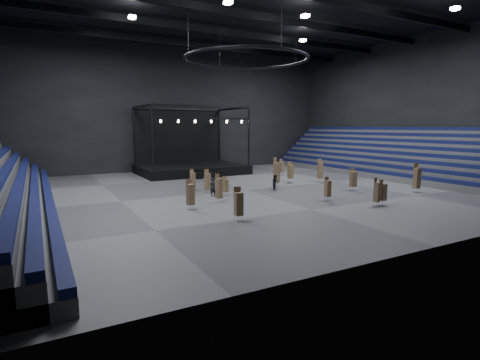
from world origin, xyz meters
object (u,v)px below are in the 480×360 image
chair_stack_1 (238,203)px  chair_stack_11 (190,194)px  chair_stack_2 (353,179)px  flight_case_right (220,174)px  chair_stack_4 (383,192)px  chair_stack_12 (417,178)px  chair_stack_3 (225,185)px  chair_stack_5 (290,171)px  chair_stack_13 (219,188)px  chair_stack_10 (320,170)px  stage (189,163)px  chair_stack_0 (377,192)px  chair_stack_9 (208,181)px  chair_stack_7 (328,188)px  flight_case_mid (211,176)px  chair_stack_8 (276,172)px  crew_member (275,182)px  chair_stack_6 (282,167)px  chair_stack_14 (193,180)px  flight_case_left (198,176)px  man_center (213,187)px

chair_stack_1 → chair_stack_11: bearing=112.7°
chair_stack_2 → flight_case_right: bearing=125.0°
chair_stack_4 → chair_stack_12: bearing=12.8°
chair_stack_3 → chair_stack_5: size_ratio=0.76×
chair_stack_12 → chair_stack_13: 19.83m
chair_stack_10 → stage: bearing=139.5°
chair_stack_0 → chair_stack_9: bearing=115.8°
chair_stack_7 → chair_stack_11: chair_stack_11 is taller
flight_case_mid → chair_stack_10: 13.07m
chair_stack_8 → chair_stack_9: 8.48m
flight_case_right → chair_stack_7: (1.73, -18.37, 0.70)m
chair_stack_1 → crew_member: (9.43, 9.53, -0.48)m
chair_stack_8 → chair_stack_10: size_ratio=1.16×
chair_stack_6 → crew_member: bearing=-126.3°
chair_stack_6 → chair_stack_14: (-14.99, -5.77, 0.01)m
chair_stack_3 → chair_stack_4: bearing=-55.2°
chair_stack_11 → crew_member: size_ratio=1.55×
chair_stack_4 → chair_stack_6: 20.36m
chair_stack_10 → chair_stack_14: bearing=-170.0°
flight_case_left → chair_stack_12: bearing=-51.7°
chair_stack_6 → chair_stack_4: bearing=-99.2°
chair_stack_9 → chair_stack_4: bearing=-55.1°
stage → chair_stack_6: (10.04, -8.22, -0.32)m
chair_stack_3 → chair_stack_5: chair_stack_5 is taller
chair_stack_7 → chair_stack_12: bearing=-4.8°
chair_stack_9 → man_center: chair_stack_9 is taller
flight_case_left → flight_case_mid: 1.97m
chair_stack_14 → crew_member: chair_stack_14 is taller
chair_stack_2 → stage: bearing=122.7°
flight_case_right → chair_stack_8: bearing=-76.7°
chair_stack_6 → chair_stack_12: (3.96, -17.43, 0.37)m
flight_case_mid → flight_case_right: (2.09, 1.86, -0.04)m
chair_stack_3 → crew_member: chair_stack_3 is taller
flight_case_left → chair_stack_3: size_ratio=0.62×
chair_stack_3 → chair_stack_8: size_ratio=0.59×
chair_stack_0 → chair_stack_7: (-1.97, 3.68, -0.10)m
stage → chair_stack_4: size_ratio=6.57×
chair_stack_8 → chair_stack_12: size_ratio=1.07×
flight_case_mid → chair_stack_9: bearing=-116.1°
chair_stack_8 → chair_stack_14: bearing=148.6°
chair_stack_0 → chair_stack_12: (8.48, 2.57, 0.29)m
flight_case_left → crew_member: 12.04m
chair_stack_7 → crew_member: (-0.94, 6.82, -0.32)m
stage → chair_stack_1: 28.10m
flight_case_mid → chair_stack_6: 10.33m
flight_case_mid → crew_member: 10.11m
chair_stack_7 → man_center: bearing=142.0°
chair_stack_11 → chair_stack_12: bearing=-20.7°
chair_stack_3 → chair_stack_6: bearing=28.1°
chair_stack_12 → chair_stack_11: bearing=179.8°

